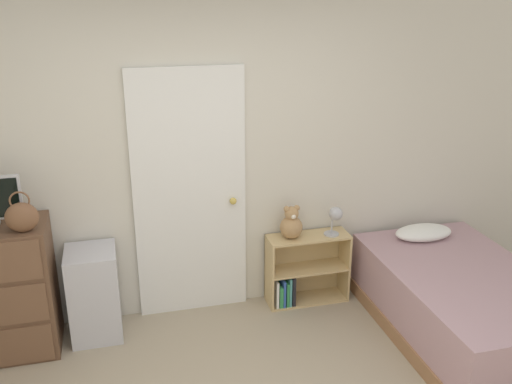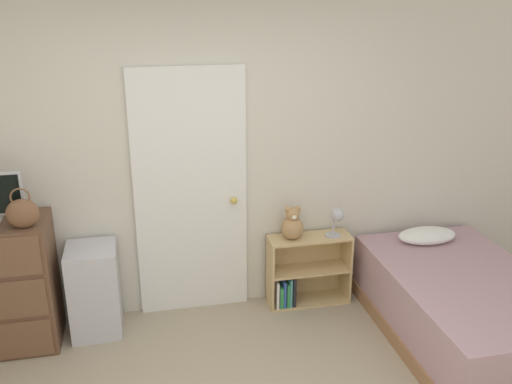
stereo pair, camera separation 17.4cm
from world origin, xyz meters
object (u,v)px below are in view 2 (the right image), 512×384
(handbag, at_px, (22,213))
(bookshelf, at_px, (302,274))
(storage_bin, at_px, (94,290))
(bed, at_px, (464,308))
(desk_lamp, at_px, (337,217))
(teddy_bear, at_px, (292,225))

(handbag, distance_m, bookshelf, 2.28)
(storage_bin, relative_size, bed, 0.39)
(storage_bin, height_order, bed, storage_bin)
(storage_bin, bearing_deg, desk_lamp, 0.96)
(storage_bin, height_order, bookshelf, storage_bin)
(desk_lamp, bearing_deg, handbag, -174.81)
(bookshelf, xyz_separation_m, desk_lamp, (0.27, -0.05, 0.52))
(bookshelf, relative_size, bed, 0.38)
(storage_bin, bearing_deg, bed, -14.34)
(storage_bin, relative_size, teddy_bear, 2.51)
(handbag, xyz_separation_m, storage_bin, (0.40, 0.18, -0.75))
(storage_bin, bearing_deg, bookshelf, 2.83)
(storage_bin, distance_m, bookshelf, 1.70)
(handbag, distance_m, desk_lamp, 2.40)
(desk_lamp, bearing_deg, bookshelf, 169.06)
(handbag, height_order, bookshelf, handbag)
(bed, bearing_deg, storage_bin, 165.66)
(bed, bearing_deg, teddy_bear, 146.00)
(storage_bin, bearing_deg, handbag, -155.42)
(handbag, bearing_deg, desk_lamp, 5.19)
(desk_lamp, height_order, bed, desk_lamp)
(teddy_bear, relative_size, bed, 0.16)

